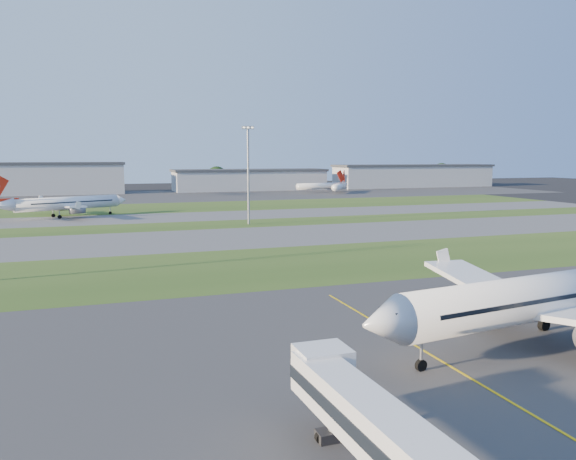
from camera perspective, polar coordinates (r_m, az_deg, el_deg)
name	(u,v)px	position (r m, az deg, el deg)	size (l,w,h in m)	color
ground	(424,392)	(45.98, 13.63, -15.72)	(700.00, 700.00, 0.00)	black
apron_near	(424,392)	(45.98, 13.63, -15.71)	(300.00, 70.00, 0.01)	#333335
grass_strip_a	(249,267)	(92.20, -4.02, -3.76)	(300.00, 34.00, 0.01)	#294517
taxiway_a	(210,239)	(123.94, -7.96, -0.91)	(300.00, 32.00, 0.01)	#515154
grass_strip_b	(191,226)	(148.35, -9.81, 0.43)	(300.00, 18.00, 0.01)	#294517
taxiway_b	(179,217)	(169.97, -11.00, 1.29)	(300.00, 26.00, 0.01)	#515154
grass_strip_c	(166,208)	(202.55, -12.31, 2.23)	(300.00, 40.00, 0.01)	#294517
apron_far	(150,196)	(262.06, -13.85, 3.35)	(400.00, 80.00, 0.01)	#333335
yellow_line	(478,384)	(48.70, 18.76, -14.56)	(0.25, 60.00, 0.02)	gold
airliner_parked	(547,297)	(59.21, 24.83, -6.22)	(42.17, 35.55, 13.20)	white
airliner_taxiing	(67,204)	(178.65, -21.57, 2.52)	(35.24, 29.94, 11.66)	white
mini_jet_near	(340,186)	(279.07, 5.27, 4.45)	(17.63, 24.55, 9.48)	white
mini_jet_far	(320,186)	(281.35, 3.26, 4.49)	(28.32, 8.55, 9.48)	white
light_mast_centre	(248,168)	(148.45, -4.06, 6.26)	(3.20, 0.70, 25.80)	gray
hangar_west	(47,178)	(291.42, -23.31, 4.85)	(71.40, 23.00, 15.20)	#ACAEB5
hangar_east	(250,180)	(301.01, -3.89, 5.13)	(81.60, 23.00, 11.20)	#ACAEB5
hangar_far_east	(414,176)	(340.91, 12.64, 5.41)	(96.90, 23.00, 13.20)	#ACAEB5
tree_mid_west	(102,180)	(301.68, -18.39, 4.81)	(9.90, 9.90, 10.80)	black
tree_mid_east	(217,177)	(311.11, -7.25, 5.38)	(11.55, 11.55, 12.60)	black
tree_east	(343,177)	(332.70, 5.63, 5.42)	(10.45, 10.45, 11.40)	black
tree_far_east	(441,173)	(370.60, 15.32, 5.60)	(12.65, 12.65, 13.80)	black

